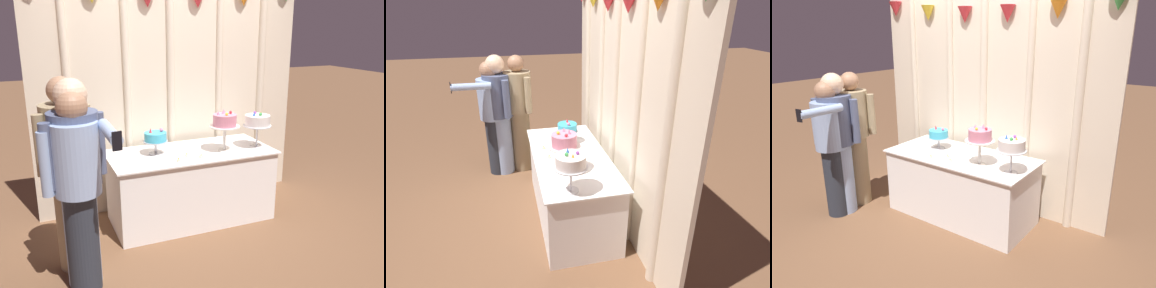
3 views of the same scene
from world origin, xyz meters
TOP-DOWN VIEW (x-y plane):
  - ground_plane at (0.00, 0.00)m, footprint 24.00×24.00m
  - draped_curtain at (0.01, 0.60)m, footprint 2.96×0.16m
  - cake_table at (0.00, 0.10)m, footprint 1.66×0.76m
  - cake_display_leftmost at (-0.35, 0.14)m, footprint 0.24×0.24m
  - cake_display_center at (0.32, -0.02)m, footprint 0.31×0.31m
  - cake_display_rightmost at (0.68, -0.03)m, footprint 0.29×0.29m
  - tealight_far_left at (-0.22, -0.15)m, footprint 0.04×0.04m
  - tealight_near_left at (-0.09, -0.03)m, footprint 0.05×0.05m
  - tealight_near_right at (0.02, -0.12)m, footprint 0.04×0.04m
  - guest_man_dark_suit at (-1.23, -0.34)m, footprint 0.49×0.49m
  - guest_girl_blue_dress at (-1.19, -0.69)m, footprint 0.50×0.63m
  - guest_man_pink_jacket at (-1.19, -0.60)m, footprint 0.48×0.48m

SIDE VIEW (x-z plane):
  - ground_plane at x=0.00m, z-range 0.00..0.00m
  - cake_table at x=0.00m, z-range 0.00..0.74m
  - tealight_near_left at x=-0.09m, z-range 0.73..0.76m
  - tealight_near_right at x=0.02m, z-range 0.73..0.77m
  - tealight_far_left at x=-0.22m, z-range 0.73..0.77m
  - guest_girl_blue_dress at x=-1.19m, z-range 0.08..1.62m
  - guest_man_dark_suit at x=-1.23m, z-range 0.07..1.67m
  - guest_man_pink_jacket at x=-1.19m, z-range 0.07..1.69m
  - cake_display_leftmost at x=-0.35m, z-range 0.77..1.03m
  - cake_display_rightmost at x=0.68m, z-range 0.82..1.20m
  - cake_display_center at x=0.32m, z-range 0.82..1.25m
  - draped_curtain at x=0.01m, z-range 0.06..2.72m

